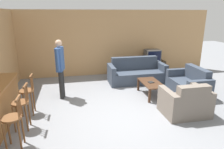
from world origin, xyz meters
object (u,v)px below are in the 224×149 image
Objects in this scene: bar_chair_near at (13,122)px; bar_chair_mid at (21,106)px; couch_far at (136,74)px; coffee_table at (151,84)px; armchair_near at (186,103)px; person_by_window at (60,66)px; tv_unit at (152,67)px; tv at (152,55)px; book_on_table at (151,82)px; loveseat_right at (189,85)px; bar_chair_far at (27,94)px.

bar_chair_near and bar_chair_mid have the same top height.
couch_far reaches higher than coffee_table.
armchair_near is 0.62× the size of person_by_window.
bar_chair_mid is at bearing 90.00° from bar_chair_near.
tv_unit is (4.42, 4.04, -0.26)m from bar_chair_near.
tv reaches higher than book_on_table.
bar_chair_near is 0.74× the size of loveseat_right.
coffee_table is at bearing 174.50° from loveseat_right.
bar_chair_near is 5.99m from tv.
bar_chair_near is at bearing -90.00° from bar_chair_mid.
coffee_table is at bearing 105.43° from armchair_near.
bar_chair_far reaches higher than tv_unit.
tv is (4.42, 2.67, 0.25)m from bar_chair_far.
bar_chair_near is 1.71× the size of tv.
couch_far is at bearing -138.99° from tv_unit.
tv_unit is at bearing 66.74° from book_on_table.
tv_unit is (0.57, 3.53, -0.03)m from armchair_near.
bar_chair_mid is at bearing 177.76° from armchair_near.
bar_chair_mid is at bearing -167.26° from loveseat_right.
couch_far is 2.72m from armchair_near.
tv is at bearing -90.00° from tv_unit.
tv is at bearing 40.91° from couch_far.
armchair_near is (3.85, -0.85, -0.23)m from bar_chair_far.
tv is at bearing 37.35° from bar_chair_mid.
bar_chair_far is (-0.00, 1.37, 0.00)m from bar_chair_near.
armchair_near is 3.57m from tv_unit.
bar_chair_far is (0.00, 0.70, 0.00)m from bar_chair_mid.
armchair_near is at bearing -2.24° from bar_chair_mid.
bar_chair_mid is at bearing -143.70° from couch_far.
armchair_near is at bearing -73.83° from book_on_table.
armchair_near is at bearing -74.57° from coffee_table.
person_by_window is (-2.67, 0.40, 0.56)m from book_on_table.
book_on_table is at bearing -113.26° from tv_unit.
person_by_window is at bearing -153.52° from tv_unit.
coffee_table is at bearing 7.88° from bar_chair_far.
bar_chair_far and tv have the same top height.
person_by_window is at bearing -159.94° from couch_far.
tv reaches higher than tv_unit.
person_by_window is (-3.62, -1.80, 0.72)m from tv_unit.
tv is (0.95, 0.83, 0.49)m from couch_far.
bar_chair_near is at bearing -109.66° from person_by_window.
armchair_near is 1.82× the size of tv.
loveseat_right is 4.00m from person_by_window.
coffee_table is at bearing -113.13° from tv.
bar_chair_mid and bar_chair_far have the same top height.
person_by_window reaches higher than armchair_near.
bar_chair_near is 1.00× the size of bar_chair_far.
person_by_window is at bearing -153.55° from tv.
armchair_near reaches higher than coffee_table.
couch_far is at bearing -139.09° from tv.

